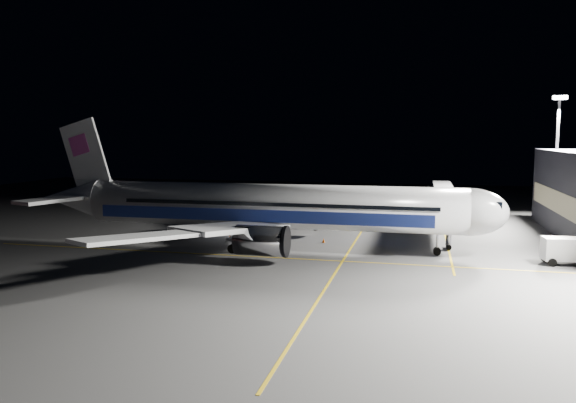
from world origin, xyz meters
The scene contains 12 objects.
ground centered at (0.00, 0.00, 0.00)m, with size 200.00×200.00×0.00m, color #4C4C4F.
guide_line_main centered at (10.00, 0.00, 0.01)m, with size 0.25×80.00×0.01m, color gold.
guide_line_cross centered at (0.00, -6.00, 0.01)m, with size 70.00×0.25×0.01m, color gold.
guide_line_side centered at (22.00, 10.00, 0.01)m, with size 0.25×40.00×0.01m, color gold.
airliner centered at (-1.08, 0.00, 5.16)m, with size 61.48×54.22×16.64m.
jet_bridge centered at (22.00, 18.06, 4.58)m, with size 3.60×34.40×6.30m.
floodlight_mast_north centered at (40.00, 31.99, 12.37)m, with size 2.40×0.68×20.70m.
service_truck centered at (34.56, -1.93, 1.61)m, with size 6.13×3.13×3.01m.
baggage_tug centered at (-7.10, 10.75, 0.77)m, with size 2.52×2.12×1.68m.
safety_cone_a centered at (-7.00, 4.00, 0.27)m, with size 0.36×0.36×0.54m, color #F35B0A.
safety_cone_b centered at (6.00, 4.44, 0.30)m, with size 0.40×0.40×0.60m, color #F35B0A.
safety_cone_c centered at (0.77, 14.00, 0.28)m, with size 0.38×0.38×0.57m, color #F35B0A.
Camera 1 is at (18.42, -68.14, 14.21)m, focal length 35.00 mm.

